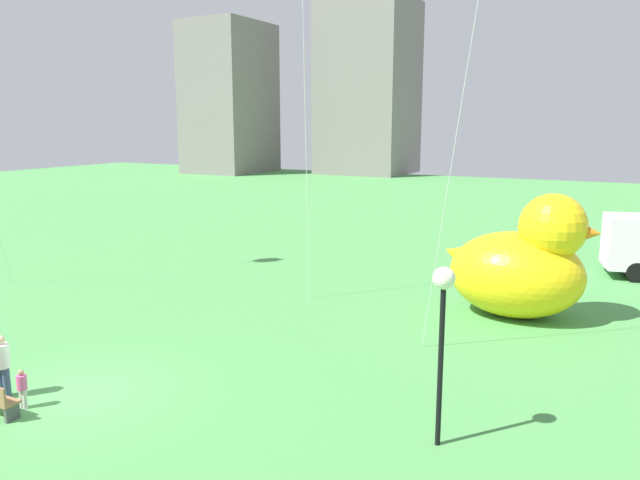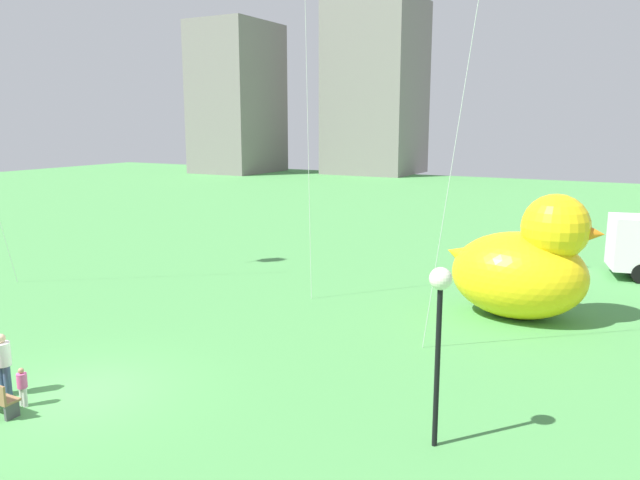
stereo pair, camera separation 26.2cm
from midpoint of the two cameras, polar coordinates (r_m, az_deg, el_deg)
ground_plane at (r=17.91m, az=-20.73°, el=-13.08°), size 140.00×140.00×0.00m
person_adult at (r=18.22m, az=-26.97°, el=-10.03°), size 0.41×0.41×1.68m
person_child at (r=17.48m, az=-25.51°, el=-12.06°), size 0.25×0.25×1.02m
giant_inflatable_duck at (r=23.47m, az=18.75°, el=-2.24°), size 5.57×3.58×4.62m
lamppost at (r=13.39m, az=11.59°, el=-6.09°), size 0.49×0.49×4.07m
city_skyline at (r=78.04m, az=22.88°, el=15.24°), size 87.01×19.11×38.48m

